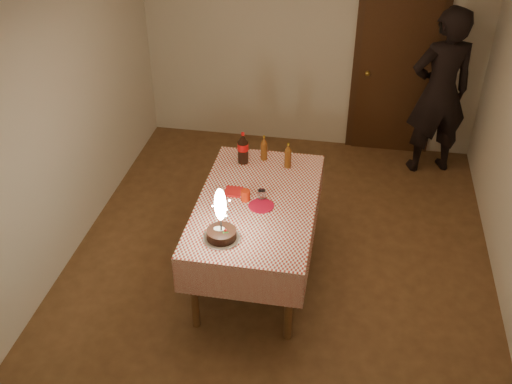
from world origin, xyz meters
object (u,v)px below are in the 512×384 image
red_plate (261,206)px  red_cup (246,195)px  amber_bottle_left (264,148)px  amber_bottle_right (288,156)px  photographer (440,93)px  clear_cup (262,195)px  birthday_cake (221,224)px  dining_table (257,211)px  cola_bottle (243,148)px

red_plate → red_cup: size_ratio=2.20×
red_plate → red_cup: 0.17m
amber_bottle_left → amber_bottle_right: (0.24, -0.10, 0.00)m
red_cup → photographer: (1.77, 2.19, 0.10)m
red_plate → clear_cup: bearing=97.6°
red_plate → amber_bottle_right: bearing=78.3°
amber_bottle_left → photographer: size_ratio=0.13×
red_cup → amber_bottle_right: size_ratio=0.39×
birthday_cake → amber_bottle_right: 1.21m
dining_table → photographer: size_ratio=0.89×
birthday_cake → cola_bottle: 1.16m
birthday_cake → amber_bottle_right: size_ratio=1.85×
cola_bottle → photographer: bearing=39.6°
red_plate → clear_cup: (-0.01, 0.11, 0.04)m
birthday_cake → photographer: 3.30m
red_plate → amber_bottle_right: (0.14, 0.67, 0.11)m
amber_bottle_right → amber_bottle_left: bearing=157.9°
dining_table → cola_bottle: cola_bottle is taller
dining_table → photographer: photographer is taller
red_cup → photographer: bearing=51.1°
dining_table → amber_bottle_left: 0.74m
dining_table → amber_bottle_right: bearing=72.7°
amber_bottle_right → photographer: bearing=47.0°
red_cup → cola_bottle: 0.64m
red_plate → clear_cup: size_ratio=2.44×
amber_bottle_left → amber_bottle_right: 0.26m
amber_bottle_left → red_plate: bearing=-82.2°
birthday_cake → cola_bottle: birthday_cake is taller
cola_bottle → photographer: size_ratio=0.16×
birthday_cake → cola_bottle: size_ratio=1.49×
birthday_cake → clear_cup: 0.63m
amber_bottle_left → clear_cup: bearing=-82.1°
photographer → amber_bottle_left: bearing=-139.2°
clear_cup → photographer: bearing=52.7°
photographer → dining_table: bearing=-127.3°
amber_bottle_left → photographer: 2.27m
red_plate → amber_bottle_right: 0.69m
dining_table → cola_bottle: size_ratio=5.42×
clear_cup → red_plate: bearing=-82.4°
amber_bottle_right → red_cup: bearing=-115.4°
dining_table → red_plate: 0.14m
dining_table → amber_bottle_right: size_ratio=6.75×
red_plate → cola_bottle: cola_bottle is taller
dining_table → amber_bottle_left: bearing=94.7°
red_cup → photographer: size_ratio=0.05×
birthday_cake → photographer: size_ratio=0.24×
red_cup → amber_bottle_left: bearing=86.5°
dining_table → red_plate: red_plate is taller
dining_table → amber_bottle_right: (0.19, 0.60, 0.23)m
dining_table → birthday_cake: birthday_cake is taller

